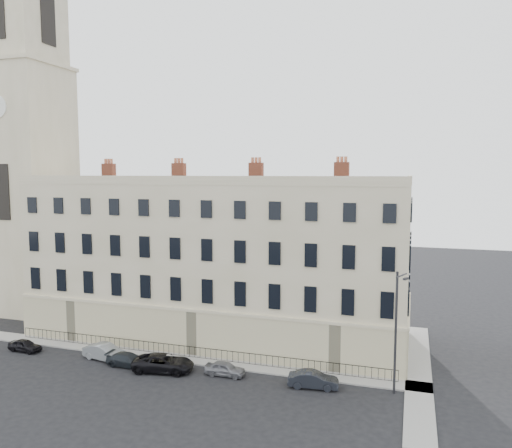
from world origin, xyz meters
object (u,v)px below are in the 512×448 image
at_px(car_e, 225,369).
at_px(streetlamp, 396,327).
at_px(car_c, 128,360).
at_px(car_f, 313,380).
at_px(car_d, 163,363).
at_px(car_b, 105,352).
at_px(car_a, 25,345).

bearing_deg(car_e, streetlamp, -88.14).
xyz_separation_m(car_c, car_e, (8.37, 0.64, 0.00)).
xyz_separation_m(car_e, car_f, (7.13, -0.13, 0.07)).
distance_m(car_d, streetlamp, 18.63).
bearing_deg(car_f, car_d, 85.85).
distance_m(car_b, car_c, 2.76).
height_order(car_d, streetlamp, streetlamp).
relative_size(car_b, streetlamp, 0.45).
relative_size(car_c, car_e, 1.16).
bearing_deg(car_f, car_a, 83.72).
distance_m(car_b, car_e, 11.05).
xyz_separation_m(car_d, car_e, (5.08, 0.70, -0.13)).
distance_m(car_b, car_f, 18.18).
xyz_separation_m(car_b, car_d, (5.97, -0.73, 0.02)).
relative_size(car_d, car_e, 1.52).
height_order(car_a, car_e, car_e).
xyz_separation_m(car_a, car_b, (8.14, 0.40, 0.14)).
bearing_deg(car_b, streetlamp, -78.96).
height_order(car_a, car_b, car_b).
relative_size(car_b, car_f, 1.08).
distance_m(car_a, car_e, 19.19).
bearing_deg(streetlamp, car_c, -154.62).
bearing_deg(car_e, car_f, -91.72).
height_order(car_d, car_e, car_d).
relative_size(car_a, car_c, 0.83).
bearing_deg(car_f, car_c, 85.07).
distance_m(car_b, car_d, 6.01).
bearing_deg(car_d, car_b, 73.34).
distance_m(car_c, car_e, 8.40).
height_order(car_c, car_e, car_e).
bearing_deg(car_e, car_b, 89.20).
height_order(car_e, car_f, car_f).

